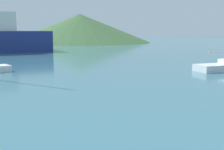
# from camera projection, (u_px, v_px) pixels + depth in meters

# --- Properties ---
(hill_central) EXTENTS (33.38, 33.38, 6.67)m
(hill_central) POSITION_uv_depth(u_px,v_px,m) (80.00, 28.00, 73.67)
(hill_central) COLOR #3D6038
(hill_central) RESTS_ON ground_plane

